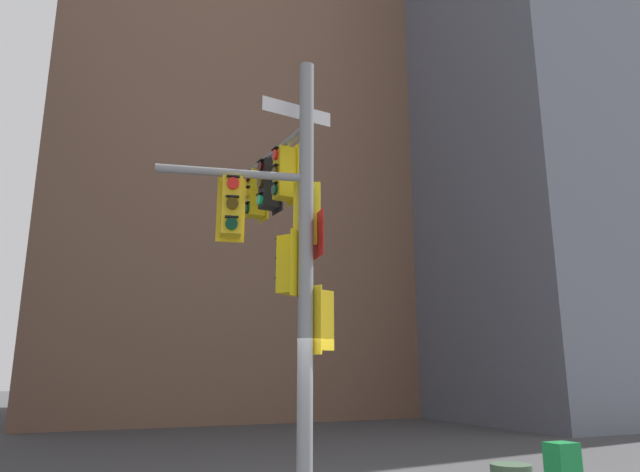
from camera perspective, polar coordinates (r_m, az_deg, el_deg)
name	(u,v)px	position (r m, az deg, el deg)	size (l,w,h in m)	color
building_mid_block	(212,133)	(33.28, -10.75, 10.09)	(16.04, 16.04, 30.26)	brown
signal_pole_assembly	(286,233)	(10.21, -3.41, 0.27)	(3.19, 3.00, 7.48)	gray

